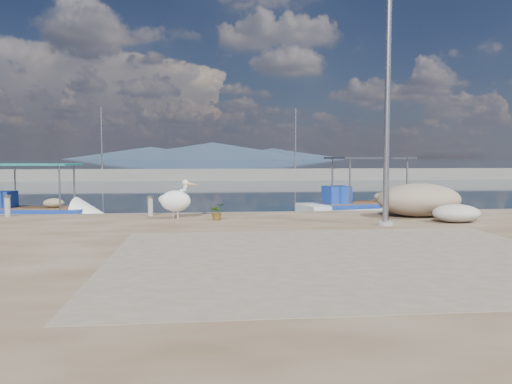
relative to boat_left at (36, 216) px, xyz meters
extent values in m
plane|color=#162635|center=(8.00, -7.22, -0.20)|extent=(1400.00, 1400.00, 0.00)
cube|color=brown|center=(8.00, -13.22, 0.05)|extent=(44.00, 22.00, 0.50)
cube|color=gray|center=(9.00, -10.22, 0.30)|extent=(9.00, 7.00, 0.01)
cube|color=gray|center=(8.00, 32.78, 0.40)|extent=(120.00, 2.20, 1.20)
cylinder|color=gray|center=(-4.00, 32.78, 3.80)|extent=(0.16, 0.16, 7.00)
cylinder|color=gray|center=(16.00, 32.78, 3.80)|extent=(0.16, 0.16, 7.00)
cone|color=#28384C|center=(-62.00, 642.78, 7.80)|extent=(220.00, 220.00, 16.00)
cone|color=#28384C|center=(18.00, 642.78, 10.80)|extent=(280.00, 280.00, 22.00)
cone|color=#28384C|center=(98.00, 642.78, 6.80)|extent=(200.00, 200.00, 14.00)
cube|color=white|center=(0.05, -0.01, -0.13)|extent=(5.51, 2.48, 0.87)
cube|color=#1839A0|center=(0.05, -0.01, 0.26)|extent=(4.05, 2.32, 0.13)
cube|color=#953312|center=(0.05, -0.01, -0.18)|extent=(4.04, 2.30, 0.11)
cube|color=#1839A0|center=(-1.26, 0.18, 0.63)|extent=(0.93, 0.93, 0.64)
cube|color=#196661|center=(0.05, -0.01, 1.96)|extent=(3.13, 2.05, 0.07)
cube|color=white|center=(13.06, 0.34, -0.12)|extent=(6.18, 3.16, 0.97)
cube|color=#1839A0|center=(13.06, 0.34, 0.31)|extent=(4.58, 2.87, 0.14)
cube|color=#953312|center=(13.06, 0.34, -0.18)|extent=(4.58, 2.85, 0.12)
cube|color=#1839A0|center=(11.62, 0.02, 0.72)|extent=(1.09, 1.09, 0.71)
cube|color=#23272E|center=(13.06, 0.34, 2.19)|extent=(3.57, 2.50, 0.08)
cylinder|color=tan|center=(5.36, -3.72, 0.46)|extent=(0.04, 0.04, 0.31)
cylinder|color=tan|center=(5.50, -3.77, 0.46)|extent=(0.04, 0.04, 0.31)
ellipsoid|color=silver|center=(5.43, -3.75, 0.86)|extent=(1.09, 0.89, 0.67)
cylinder|color=silver|center=(5.70, -3.85, 1.19)|extent=(0.25, 0.19, 0.57)
sphere|color=silver|center=(5.74, -3.87, 1.44)|extent=(0.19, 0.19, 0.19)
cone|color=tan|center=(5.95, -3.95, 1.39)|extent=(0.46, 0.26, 0.14)
cylinder|color=gray|center=(11.45, -5.85, 3.80)|extent=(0.16, 0.16, 7.00)
cylinder|color=gray|center=(11.45, -5.85, 0.35)|extent=(0.44, 0.44, 0.10)
cylinder|color=gray|center=(4.56, -2.87, 0.62)|extent=(0.17, 0.17, 0.64)
cylinder|color=gray|center=(4.56, -2.87, 0.94)|extent=(0.22, 0.22, 0.06)
cylinder|color=gray|center=(-0.02, -2.64, 0.64)|extent=(0.17, 0.17, 0.68)
cylinder|color=gray|center=(-0.02, -2.64, 0.98)|extent=(0.23, 0.23, 0.06)
imported|color=#33722D|center=(6.72, -4.24, 0.56)|extent=(0.50, 0.45, 0.52)
ellipsoid|color=beige|center=(13.76, -5.48, 0.57)|extent=(1.43, 1.07, 0.54)
ellipsoid|color=tan|center=(13.28, -3.95, 0.84)|extent=(2.75, 1.97, 1.08)
camera|label=1|loc=(6.32, -19.47, 2.23)|focal=35.00mm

